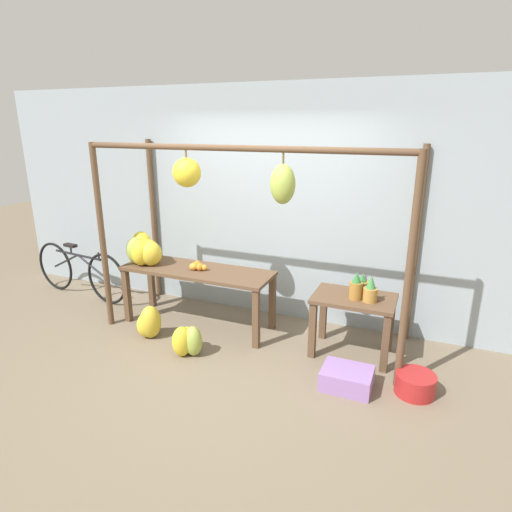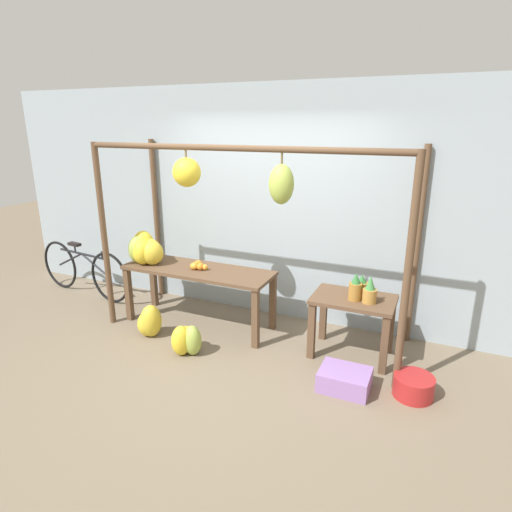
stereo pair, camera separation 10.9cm
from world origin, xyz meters
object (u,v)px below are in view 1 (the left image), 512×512
Objects in this scene: orange_pile at (197,266)px; pineapple_cluster at (363,288)px; banana_pile_ground_right at (187,341)px; blue_bucket at (415,384)px; banana_pile_ground_left at (149,323)px; banana_pile_on_table at (144,251)px; parked_bicycle at (80,271)px; fruit_crate_white at (347,378)px.

pineapple_cluster is at bearing 0.61° from orange_pile.
banana_pile_ground_right reaches higher than blue_bucket.
orange_pile is 0.55× the size of banana_pile_ground_left.
parked_bicycle is (-1.29, 0.21, -0.51)m from banana_pile_on_table.
fruit_crate_white is (1.67, 0.05, -0.07)m from banana_pile_ground_right.
banana_pile_on_table is 1.40× the size of banana_pile_ground_right.
banana_pile_ground_left reaches higher than banana_pile_ground_right.
parked_bicycle is (-3.90, 0.76, 0.28)m from fruit_crate_white.
pineapple_cluster is 0.16× the size of parked_bicycle.
orange_pile reaches higher than banana_pile_ground_right.
fruit_crate_white is at bearing -17.26° from orange_pile.
blue_bucket is at bearing 13.33° from fruit_crate_white.
parked_bicycle is at bearing 159.93° from banana_pile_ground_right.
pineapple_cluster is 0.79× the size of blue_bucket.
banana_pile_ground_right is (-1.67, -0.67, -0.60)m from pineapple_cluster.
blue_bucket reaches higher than fruit_crate_white.
banana_pile_on_table reaches higher than banana_pile_ground_left.
banana_pile_ground_left is at bearing -179.42° from blue_bucket.
parked_bicycle reaches higher than banana_pile_ground_left.
banana_pile_on_table is at bearing 168.17° from fruit_crate_white.
parked_bicycle is at bearing 170.60° from banana_pile_on_table.
banana_pile_ground_left is 0.63m from banana_pile_ground_right.
pineapple_cluster is (1.91, 0.02, 0.01)m from orange_pile.
banana_pile_ground_right is 1.68m from fruit_crate_white.
blue_bucket is at bearing -10.30° from orange_pile.
pineapple_cluster is 2.40m from banana_pile_ground_left.
orange_pile is (0.70, 0.05, -0.12)m from banana_pile_on_table.
banana_pile_on_table reaches higher than fruit_crate_white.
pineapple_cluster is 0.74× the size of banana_pile_ground_left.
pineapple_cluster reaches higher than banana_pile_ground_left.
orange_pile is 0.59× the size of blue_bucket.
banana_pile_ground_right is 1.05× the size of blue_bucket.
pineapple_cluster reaches higher than blue_bucket.
parked_bicycle is (-1.63, 0.65, 0.20)m from banana_pile_ground_left.
orange_pile is 0.74× the size of pineapple_cluster.
banana_pile_on_table is 1.37× the size of banana_pile_ground_left.
banana_pile_on_table is 0.89m from banana_pile_ground_left.
banana_pile_ground_right is 2.27m from blue_bucket.
banana_pile_ground_left is 1.02× the size of banana_pile_ground_right.
banana_pile_ground_right is at bearing -158.22° from pineapple_cluster.
fruit_crate_white is (1.91, -0.59, -0.66)m from orange_pile.
blue_bucket is 0.20× the size of parked_bicycle.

